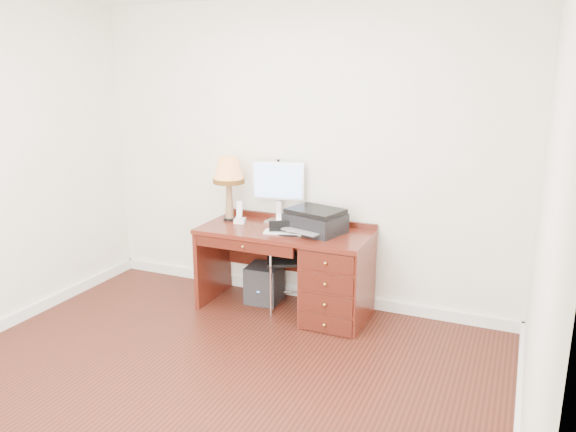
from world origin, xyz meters
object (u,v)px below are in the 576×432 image
at_px(equipment_box, 264,283).
at_px(printer, 315,221).
at_px(chair, 287,254).
at_px(leg_lamp, 229,174).
at_px(desk, 319,271).
at_px(monitor, 279,184).
at_px(phone, 240,217).

bearing_deg(equipment_box, printer, -10.33).
bearing_deg(equipment_box, chair, -18.45).
distance_m(leg_lamp, equipment_box, 1.06).
relative_size(desk, monitor, 2.72).
height_order(chair, equipment_box, chair).
bearing_deg(desk, equipment_box, 170.48).
xyz_separation_m(monitor, chair, (0.17, -0.21, -0.58)).
distance_m(printer, phone, 0.73).
xyz_separation_m(desk, printer, (-0.05, 0.04, 0.44)).
relative_size(phone, equipment_box, 0.58).
relative_size(monitor, phone, 2.75).
distance_m(printer, leg_lamp, 0.93).
relative_size(monitor, equipment_box, 1.58).
distance_m(chair, equipment_box, 0.44).
distance_m(monitor, equipment_box, 0.94).
bearing_deg(desk, phone, 177.09).
xyz_separation_m(desk, chair, (-0.31, 0.03, 0.11)).
xyz_separation_m(leg_lamp, phone, (0.13, -0.06, -0.37)).
xyz_separation_m(leg_lamp, chair, (0.60, -0.07, -0.66)).
xyz_separation_m(monitor, printer, (0.43, -0.20, -0.25)).
distance_m(printer, chair, 0.42).
bearing_deg(phone, monitor, 18.64).
height_order(desk, printer, printer).
bearing_deg(phone, leg_lamp, 143.05).
relative_size(leg_lamp, chair, 0.68).
distance_m(phone, equipment_box, 0.67).
height_order(phone, equipment_box, phone).
xyz_separation_m(printer, chair, (-0.26, -0.01, -0.33)).
xyz_separation_m(leg_lamp, equipment_box, (0.35, 0.00, -1.01)).
xyz_separation_m(desk, monitor, (-0.48, 0.24, 0.68)).
height_order(printer, chair, printer).
height_order(phone, chair, phone).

